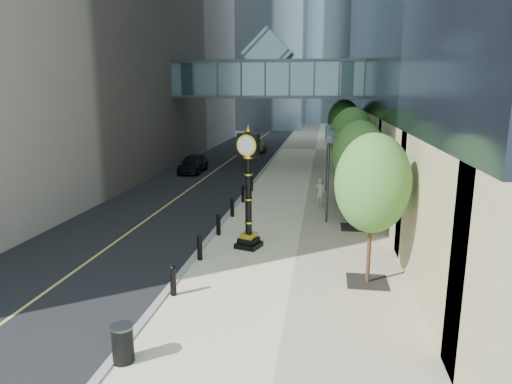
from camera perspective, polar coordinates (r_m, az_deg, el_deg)
ground at (r=13.92m, az=-0.64°, el=-15.41°), size 320.00×320.00×0.00m
road at (r=53.31m, az=-1.22°, el=5.47°), size 8.00×180.00×0.02m
sidewalk at (r=52.56m, az=7.44°, el=5.29°), size 8.00×180.00×0.06m
curb at (r=52.78m, az=3.08°, el=5.41°), size 0.25×180.00×0.07m
skywalk at (r=40.47m, az=1.52°, el=14.17°), size 17.00×4.20×5.80m
entrance_canopy at (r=26.29m, az=11.87°, el=7.15°), size 3.00×8.00×4.38m
bollard_row at (r=22.47m, az=-3.79°, el=-3.04°), size 0.20×16.20×0.90m
street_trees at (r=29.20m, az=11.77°, el=6.66°), size 2.80×28.66×5.77m
street_clock at (r=18.84m, az=-0.95°, el=-0.66°), size 1.18×1.18×5.01m
trash_bin at (r=12.09m, az=-16.31°, el=-17.85°), size 0.58×0.58×0.90m
pedestrian at (r=26.10m, az=8.02°, el=-0.07°), size 0.72×0.62×1.67m
car_near at (r=37.62m, az=-7.85°, el=3.57°), size 1.78×4.37×1.48m
car_far at (r=48.21m, az=-0.15°, el=5.65°), size 2.07×4.78×1.53m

